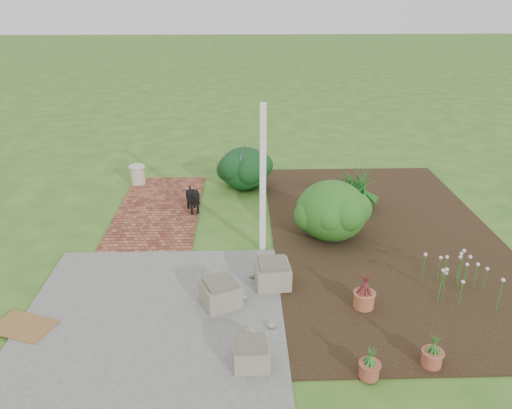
{
  "coord_description": "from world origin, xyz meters",
  "views": [
    {
      "loc": [
        -0.03,
        -7.35,
        4.13
      ],
      "look_at": [
        0.2,
        0.4,
        0.7
      ],
      "focal_mm": 35.0,
      "sensor_mm": 36.0,
      "label": 1
    }
  ],
  "objects_px": {
    "stone_trough_near": "(251,354)",
    "black_dog": "(193,197)",
    "cream_ceramic_urn": "(138,175)",
    "evergreen_shrub": "(332,209)"
  },
  "relations": [
    {
      "from": "stone_trough_near",
      "to": "evergreen_shrub",
      "type": "distance_m",
      "value": 3.58
    },
    {
      "from": "stone_trough_near",
      "to": "cream_ceramic_urn",
      "type": "height_order",
      "value": "cream_ceramic_urn"
    },
    {
      "from": "black_dog",
      "to": "cream_ceramic_urn",
      "type": "height_order",
      "value": "black_dog"
    },
    {
      "from": "black_dog",
      "to": "cream_ceramic_urn",
      "type": "bearing_deg",
      "value": 113.06
    },
    {
      "from": "stone_trough_near",
      "to": "cream_ceramic_urn",
      "type": "xyz_separation_m",
      "value": [
        -2.41,
        5.88,
        0.07
      ]
    },
    {
      "from": "stone_trough_near",
      "to": "black_dog",
      "type": "relative_size",
      "value": 0.7
    },
    {
      "from": "stone_trough_near",
      "to": "cream_ceramic_urn",
      "type": "bearing_deg",
      "value": 112.29
    },
    {
      "from": "black_dog",
      "to": "evergreen_shrub",
      "type": "height_order",
      "value": "evergreen_shrub"
    },
    {
      "from": "black_dog",
      "to": "evergreen_shrub",
      "type": "bearing_deg",
      "value": -41.15
    },
    {
      "from": "stone_trough_near",
      "to": "black_dog",
      "type": "bearing_deg",
      "value": 103.54
    }
  ]
}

